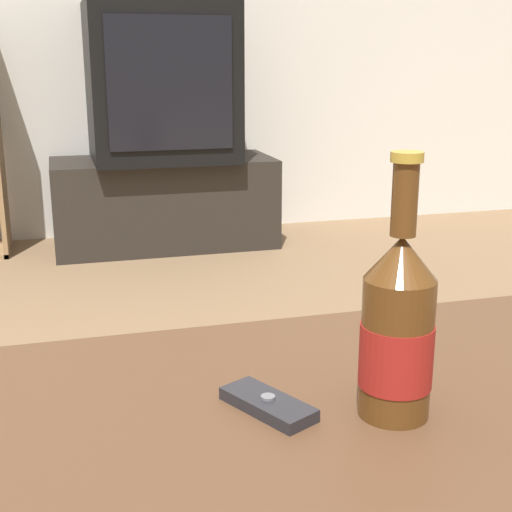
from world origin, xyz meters
The scene contains 4 objects.
tv_stand centered at (0.27, 2.73, 0.20)m, with size 0.99×0.45×0.40m.
television centered at (0.27, 2.72, 0.74)m, with size 0.62×0.59×0.68m.
beer_bottle centered at (0.14, 0.13, 0.57)m, with size 0.08×0.08×0.28m.
cell_phone centered at (0.01, 0.17, 0.48)m, with size 0.09×0.12×0.02m.
Camera 1 is at (-0.19, -0.49, 0.84)m, focal length 50.00 mm.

